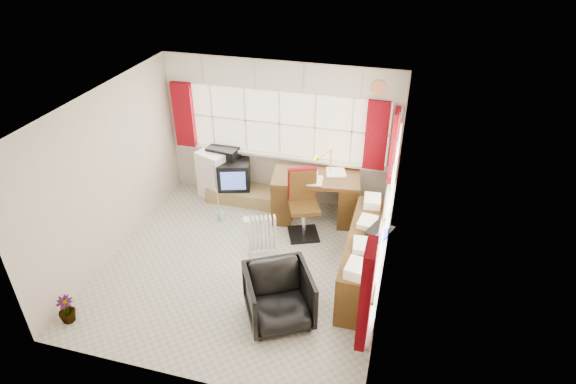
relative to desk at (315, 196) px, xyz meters
The scene contains 20 objects.
ground 1.73m from the desk, 116.16° to the right, with size 4.00×4.00×0.00m, color beige.
room_walls 1.98m from the desk, 116.16° to the right, with size 4.00×4.00×4.00m.
window_back 0.99m from the desk, 149.25° to the left, with size 3.70×0.12×3.60m.
window_right 1.99m from the desk, 51.31° to the right, with size 0.12×3.70×3.60m.
curtains 1.18m from the desk, 72.19° to the right, with size 3.83×3.83×1.15m.
overhead_cabinets 1.89m from the desk, 65.31° to the right, with size 3.98×3.98×0.48m.
desk is the anchor object (origin of this frame).
desk_lamp 0.73m from the desk, 50.59° to the left, with size 0.19×0.17×0.44m.
task_chair 0.45m from the desk, 105.72° to the right, with size 0.61×0.63×1.11m.
office_chair 2.35m from the desk, 88.69° to the right, with size 0.79×0.82×0.74m, color black.
radiator 1.26m from the desk, 117.05° to the right, with size 0.46×0.33×0.64m.
credenza 1.64m from the desk, 52.80° to the right, with size 0.50×2.00×0.85m.
file_tray 1.75m from the desk, 47.79° to the right, with size 0.28×0.36×0.12m, color black.
tv_bench 1.35m from the desk, behind, with size 1.40×0.50×0.25m, color #9E824F.
crt_tv 1.55m from the desk, behind, with size 0.67×0.64×0.50m.
hifi_stack 1.80m from the desk, 167.12° to the left, with size 0.70×0.49×0.68m.
mini_fridge 1.90m from the desk, behind, with size 0.67×0.68×0.88m.
spray_bottle_a 1.45m from the desk, behind, with size 0.11×0.11×0.29m, color white.
spray_bottle_b 1.61m from the desk, 163.40° to the right, with size 0.10×0.10×0.21m, color #91D8D1.
flower_vase 4.01m from the desk, 129.30° to the right, with size 0.21×0.21×0.38m, color black.
Camera 1 is at (2.07, -5.12, 4.62)m, focal length 30.00 mm.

